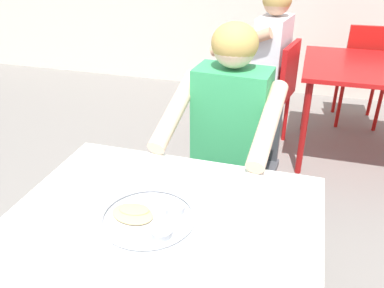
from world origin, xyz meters
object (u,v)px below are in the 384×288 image
chair_foreground (235,153)px  table_background_red (370,76)px  table_foreground (162,239)px  chair_red_far (365,69)px  diner_foreground (225,135)px  patron_background (260,56)px  chair_red_left (272,88)px  thali_tray (148,217)px

chair_foreground → table_background_red: bearing=56.6°
table_background_red → table_foreground: bearing=-112.3°
table_foreground → chair_red_far: 2.76m
diner_foreground → patron_background: (-0.03, 1.37, 0.00)m
chair_red_left → patron_background: patron_background is taller
chair_red_left → table_background_red: bearing=1.6°
chair_foreground → diner_foreground: diner_foreground is taller
chair_foreground → chair_red_far: 1.91m
table_background_red → patron_background: patron_background is taller
table_background_red → patron_background: size_ratio=0.76×
table_foreground → chair_foreground: (0.08, 0.88, -0.14)m
chair_red_left → chair_red_far: size_ratio=0.94×
chair_red_left → chair_red_far: bearing=41.6°
thali_tray → patron_background: bearing=87.9°
table_foreground → table_background_red: table_foreground is taller
table_foreground → chair_foreground: chair_foreground is taller
chair_red_far → patron_background: (-0.82, -0.60, 0.21)m
table_foreground → patron_background: size_ratio=0.82×
table_background_red → chair_red_left: 0.69m
patron_background → chair_red_far: bearing=35.9°
thali_tray → chair_red_left: (0.19, 2.01, -0.25)m
thali_tray → chair_foreground: size_ratio=0.34×
diner_foreground → table_background_red: (0.76, 1.35, -0.08)m
diner_foreground → chair_red_left: diner_foreground is taller
table_background_red → thali_tray: bearing=-113.1°
table_background_red → chair_red_far: 0.63m
thali_tray → chair_foreground: chair_foreground is taller
table_background_red → patron_background: (-0.79, 0.02, 0.08)m
chair_foreground → table_background_red: (0.75, 1.13, 0.13)m
chair_red_left → chair_red_far: (0.71, 0.63, 0.02)m
chair_red_left → patron_background: (-0.11, 0.03, 0.23)m
diner_foreground → patron_background: size_ratio=0.99×
chair_red_far → patron_background: size_ratio=0.73×
table_background_red → chair_red_left: bearing=-178.4°
table_foreground → thali_tray: bearing=-158.3°
thali_tray → table_background_red: bearing=66.9°
chair_foreground → chair_red_left: 1.11m
thali_tray → patron_background: size_ratio=0.25×
table_background_red → chair_foreground: bearing=-123.4°
diner_foreground → chair_red_left: size_ratio=1.44×
patron_background → table_foreground: bearing=-91.0°
chair_red_left → patron_background: 0.26m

